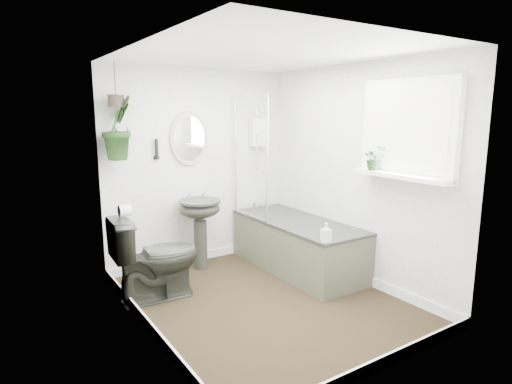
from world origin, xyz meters
TOP-DOWN VIEW (x-y plane):
  - floor at (0.00, 0.00)m, footprint 2.30×2.80m
  - ceiling at (0.00, 0.00)m, footprint 2.30×2.80m
  - wall_back at (0.00, 1.41)m, footprint 2.30×0.02m
  - wall_front at (0.00, -1.41)m, footprint 2.30×0.02m
  - wall_left at (-1.16, 0.00)m, footprint 0.02×2.80m
  - wall_right at (1.16, 0.00)m, footprint 0.02×2.80m
  - skirting at (0.00, 0.00)m, footprint 2.30×2.80m
  - bathtub at (0.80, 0.50)m, footprint 0.72×1.72m
  - bath_screen at (0.47, 0.99)m, footprint 0.04×0.72m
  - shower_box at (0.80, 1.34)m, footprint 0.20×0.10m
  - oval_mirror at (-0.13, 1.37)m, footprint 0.46×0.03m
  - wall_sconce at (-0.53, 1.36)m, footprint 0.04×0.04m
  - toilet_roll_holder at (-1.10, 0.70)m, footprint 0.11×0.11m
  - window_recess at (1.09, -0.70)m, footprint 0.08×1.00m
  - window_sill at (1.02, -0.70)m, footprint 0.18×1.00m
  - window_blinds at (1.04, -0.70)m, footprint 0.01×0.86m
  - toilet at (-0.85, 0.62)m, footprint 0.84×0.51m
  - pedestal_sink at (-0.13, 1.13)m, footprint 0.52×0.46m
  - sill_plant at (1.00, -0.40)m, footprint 0.25×0.23m
  - hanging_plant at (-0.97, 1.25)m, footprint 0.45×0.46m
  - soap_bottle at (0.51, -0.29)m, footprint 0.11×0.11m
  - hanging_pot at (-0.97, 1.25)m, footprint 0.16×0.16m

SIDE VIEW (x-z plane):
  - floor at x=0.00m, z-range -0.02..0.00m
  - skirting at x=0.00m, z-range 0.00..0.10m
  - bathtub at x=0.80m, z-range 0.00..0.58m
  - pedestal_sink at x=-0.13m, z-range 0.00..0.82m
  - toilet at x=-0.85m, z-range 0.00..0.84m
  - soap_bottle at x=0.51m, z-range 0.58..0.77m
  - toilet_roll_holder at x=-1.10m, z-range 0.84..0.96m
  - wall_back at x=0.00m, z-range 0.00..2.30m
  - wall_front at x=0.00m, z-range 0.00..2.30m
  - wall_left at x=-1.16m, z-range 0.00..2.30m
  - wall_right at x=1.16m, z-range 0.00..2.30m
  - window_sill at x=1.02m, z-range 1.21..1.25m
  - bath_screen at x=0.47m, z-range 0.58..1.98m
  - sill_plant at x=1.00m, z-range 1.25..1.48m
  - wall_sconce at x=-0.53m, z-range 1.29..1.51m
  - oval_mirror at x=-0.13m, z-range 1.19..1.81m
  - shower_box at x=0.80m, z-range 1.38..1.73m
  - hanging_plant at x=-0.97m, z-range 1.32..1.97m
  - window_recess at x=1.09m, z-range 1.20..2.10m
  - window_blinds at x=1.04m, z-range 1.27..2.03m
  - hanging_pot at x=-0.97m, z-range 1.85..1.97m
  - ceiling at x=0.00m, z-range 2.30..2.32m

